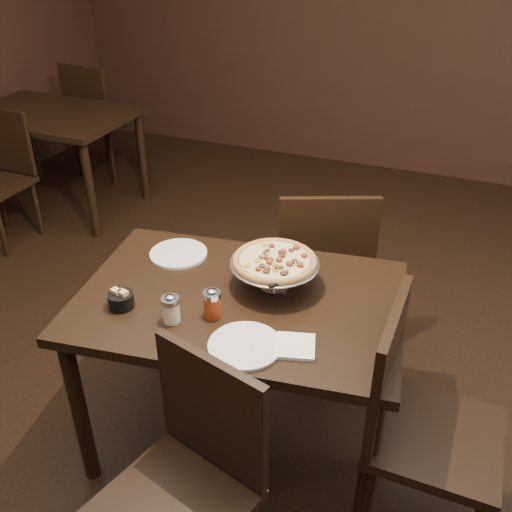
% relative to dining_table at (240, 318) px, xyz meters
% --- Properties ---
extents(room, '(6.04, 7.04, 2.84)m').
position_rel_dining_table_xyz_m(room, '(-0.02, -0.04, 0.72)').
color(room, black).
rests_on(room, ground).
extents(dining_table, '(1.36, 1.00, 0.79)m').
position_rel_dining_table_xyz_m(dining_table, '(0.00, 0.00, 0.00)').
color(dining_table, black).
rests_on(dining_table, ground).
extents(background_table, '(1.23, 0.82, 0.77)m').
position_rel_dining_table_xyz_m(background_table, '(-2.29, 1.68, -0.01)').
color(background_table, black).
rests_on(background_table, ground).
extents(pizza_stand, '(0.36, 0.36, 0.15)m').
position_rel_dining_table_xyz_m(pizza_stand, '(0.10, 0.12, 0.22)').
color(pizza_stand, '#B8B7BF').
rests_on(pizza_stand, dining_table).
extents(parmesan_shaker, '(0.07, 0.07, 0.12)m').
position_rel_dining_table_xyz_m(parmesan_shaker, '(-0.17, -0.23, 0.16)').
color(parmesan_shaker, '#F9EDC2').
rests_on(parmesan_shaker, dining_table).
extents(pepper_flake_shaker, '(0.07, 0.07, 0.12)m').
position_rel_dining_table_xyz_m(pepper_flake_shaker, '(-0.04, -0.15, 0.16)').
color(pepper_flake_shaker, maroon).
rests_on(pepper_flake_shaker, dining_table).
extents(packet_caddy, '(0.10, 0.10, 0.08)m').
position_rel_dining_table_xyz_m(packet_caddy, '(-0.39, -0.23, 0.14)').
color(packet_caddy, black).
rests_on(packet_caddy, dining_table).
extents(napkin_stack, '(0.17, 0.17, 0.01)m').
position_rel_dining_table_xyz_m(napkin_stack, '(0.30, -0.21, 0.11)').
color(napkin_stack, white).
rests_on(napkin_stack, dining_table).
extents(plate_left, '(0.25, 0.25, 0.01)m').
position_rel_dining_table_xyz_m(plate_left, '(-0.37, 0.19, 0.11)').
color(plate_left, silver).
rests_on(plate_left, dining_table).
extents(plate_near, '(0.26, 0.26, 0.01)m').
position_rel_dining_table_xyz_m(plate_near, '(0.14, -0.27, 0.11)').
color(plate_near, silver).
rests_on(plate_near, dining_table).
extents(serving_spatula, '(0.13, 0.13, 0.02)m').
position_rel_dining_table_xyz_m(serving_spatula, '(0.17, -0.01, 0.22)').
color(serving_spatula, '#B8B7BF').
rests_on(serving_spatula, pizza_stand).
extents(chair_far, '(0.60, 0.60, 0.98)m').
position_rel_dining_table_xyz_m(chair_far, '(0.14, 0.71, -0.14)').
color(chair_far, black).
rests_on(chair_far, ground).
extents(chair_near, '(0.53, 0.53, 0.93)m').
position_rel_dining_table_xyz_m(chair_near, '(0.09, -0.62, -0.17)').
color(chair_near, black).
rests_on(chair_near, ground).
extents(chair_side, '(0.46, 0.46, 0.97)m').
position_rel_dining_table_xyz_m(chair_side, '(0.73, -0.12, -0.15)').
color(chair_side, black).
rests_on(chair_side, ground).
extents(bg_chair_far, '(0.51, 0.51, 0.99)m').
position_rel_dining_table_xyz_m(bg_chair_far, '(-2.32, 2.31, -0.14)').
color(bg_chair_far, black).
rests_on(bg_chair_far, ground).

